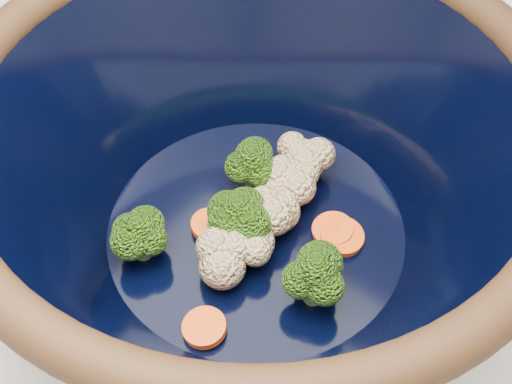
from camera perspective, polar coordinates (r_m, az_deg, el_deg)
The scene contains 2 objects.
mixing_bowl at distance 0.49m, azimuth -0.00°, elevation 1.28°, with size 0.49×0.49×0.18m.
vegetable_pile at distance 0.51m, azimuth 0.04°, elevation -1.77°, with size 0.16×0.19×0.05m.
Camera 1 is at (0.17, -0.15, 1.37)m, focal length 50.00 mm.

